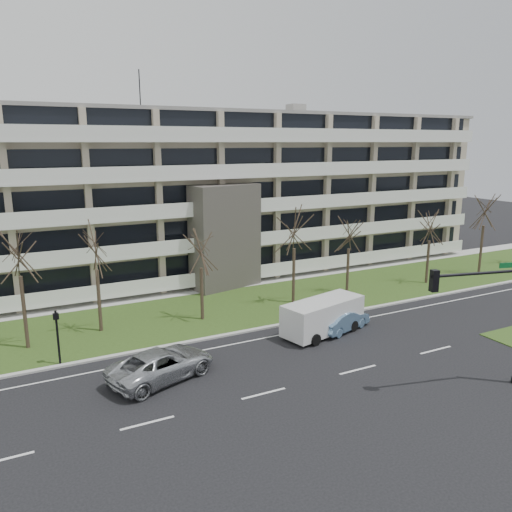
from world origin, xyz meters
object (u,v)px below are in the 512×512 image
traffic_signal (493,308)px  pedestrian_signal (57,331)px  white_van (324,314)px  blue_sedan (343,320)px  silver_pickup (162,364)px

traffic_signal → pedestrian_signal: bearing=160.0°
white_van → traffic_signal: traffic_signal is taller
pedestrian_signal → traffic_signal: bearing=-34.7°
blue_sedan → pedestrian_signal: bearing=62.7°
traffic_signal → silver_pickup: bearing=163.4°
blue_sedan → pedestrian_signal: size_ratio=1.35×
white_van → traffic_signal: (3.22, -10.08, 2.94)m
white_van → traffic_signal: 10.98m
blue_sedan → silver_pickup: bearing=78.2°
silver_pickup → white_van: bearing=-101.4°
silver_pickup → traffic_signal: bearing=-139.0°
white_van → pedestrian_signal: bearing=156.7°
blue_sedan → pedestrian_signal: 18.04m
silver_pickup → pedestrian_signal: size_ratio=1.82×
white_van → traffic_signal: bearing=-85.7°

